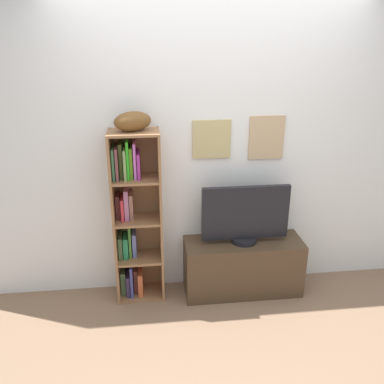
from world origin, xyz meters
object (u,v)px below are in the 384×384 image
object	(u,v)px
bookshelf	(133,219)
television	(245,215)
football	(133,121)
tv_stand	(243,266)

from	to	relation	value
bookshelf	television	size ratio (longest dim) A/B	1.99
bookshelf	football	world-z (taller)	football
football	television	distance (m)	1.22
football	tv_stand	world-z (taller)	football
television	bookshelf	bearing A→B (deg)	175.28
bookshelf	tv_stand	size ratio (longest dim) A/B	1.44
bookshelf	television	xyz separation A→B (m)	(0.95, -0.08, 0.02)
bookshelf	football	size ratio (longest dim) A/B	5.04
bookshelf	television	distance (m)	0.95
football	bookshelf	bearing A→B (deg)	141.12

